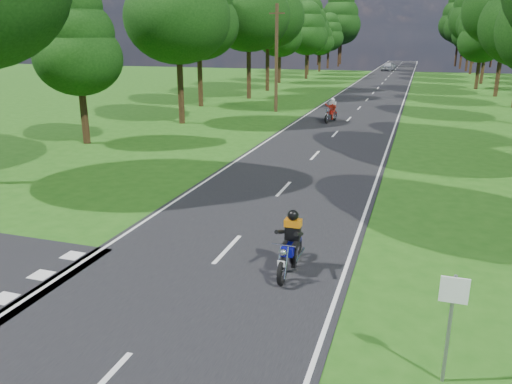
% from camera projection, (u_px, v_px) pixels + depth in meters
% --- Properties ---
extents(ground, '(160.00, 160.00, 0.00)m').
position_uv_depth(ground, '(197.00, 282.00, 11.99)').
color(ground, '#1F5212').
rests_on(ground, ground).
extents(main_road, '(7.00, 140.00, 0.02)m').
position_uv_depth(main_road, '(378.00, 88.00, 57.37)').
color(main_road, black).
rests_on(main_road, ground).
extents(road_markings, '(7.40, 140.00, 0.01)m').
position_uv_depth(road_markings, '(375.00, 89.00, 55.71)').
color(road_markings, silver).
rests_on(road_markings, main_road).
extents(treeline, '(40.00, 115.35, 14.78)m').
position_uv_depth(treeline, '(401.00, 15.00, 63.62)').
color(treeline, black).
rests_on(treeline, ground).
extents(telegraph_pole, '(1.20, 0.26, 8.00)m').
position_uv_depth(telegraph_pole, '(276.00, 58.00, 37.97)').
color(telegraph_pole, '#382616').
rests_on(telegraph_pole, ground).
extents(road_sign, '(0.45, 0.07, 2.00)m').
position_uv_depth(road_sign, '(451.00, 312.00, 8.14)').
color(road_sign, slate).
rests_on(road_sign, ground).
extents(rider_near_blue, '(0.62, 1.86, 1.55)m').
position_uv_depth(rider_near_blue, '(290.00, 242.00, 12.31)').
color(rider_near_blue, '#0E0F9A').
rests_on(rider_near_blue, main_road).
extents(rider_far_red, '(0.96, 2.03, 1.62)m').
position_uv_depth(rider_far_red, '(331.00, 110.00, 34.18)').
color(rider_far_red, '#AB120D').
rests_on(rider_far_red, main_road).
extents(distant_car, '(2.61, 4.46, 1.43)m').
position_uv_depth(distant_car, '(388.00, 66.00, 85.75)').
color(distant_car, silver).
rests_on(distant_car, main_road).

